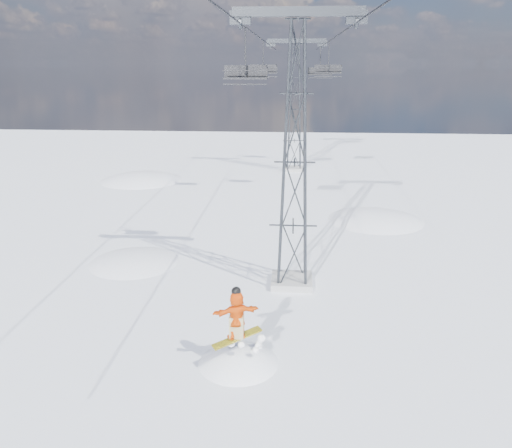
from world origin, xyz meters
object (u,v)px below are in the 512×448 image
object	(u,v)px
lift_tower_near	(295,163)
lift_chair_near	(246,74)
lift_tower_far	(295,110)
snowboarder_jump	(239,405)

from	to	relation	value
lift_tower_near	lift_chair_near	world-z (taller)	lift_tower_near
lift_tower_far	snowboarder_jump	xyz separation A→B (m)	(-1.71, -31.31, -7.11)
lift_tower_near	lift_tower_far	distance (m)	25.00
lift_tower_near	lift_chair_near	xyz separation A→B (m)	(-2.20, 1.97, 3.50)
snowboarder_jump	lift_tower_near	bearing A→B (deg)	74.88
lift_tower_near	lift_tower_far	bearing A→B (deg)	90.00
lift_tower_far	lift_chair_near	size ratio (longest dim) A/B	4.87
lift_tower_far	lift_chair_near	world-z (taller)	lift_tower_far
lift_tower_far	snowboarder_jump	distance (m)	32.15
lift_tower_far	lift_chair_near	bearing A→B (deg)	-95.46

